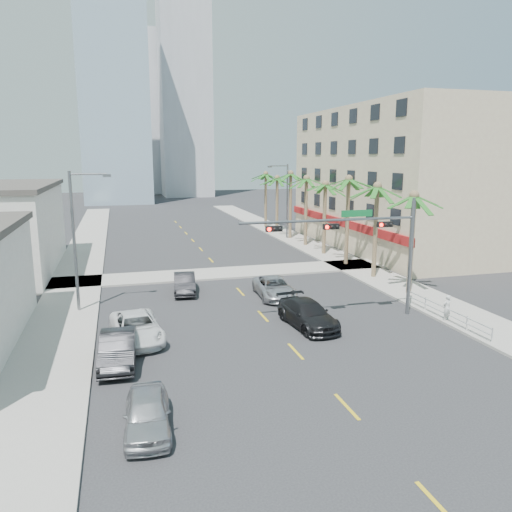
% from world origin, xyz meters
% --- Properties ---
extents(ground, '(260.00, 260.00, 0.00)m').
position_xyz_m(ground, '(0.00, 0.00, 0.00)').
color(ground, '#262628').
rests_on(ground, ground).
extents(sidewalk_right, '(4.00, 120.00, 0.15)m').
position_xyz_m(sidewalk_right, '(12.00, 20.00, 0.07)').
color(sidewalk_right, gray).
rests_on(sidewalk_right, ground).
extents(sidewalk_left, '(4.00, 120.00, 0.15)m').
position_xyz_m(sidewalk_left, '(-12.00, 20.00, 0.07)').
color(sidewalk_left, gray).
rests_on(sidewalk_left, ground).
extents(sidewalk_cross, '(80.00, 4.00, 0.15)m').
position_xyz_m(sidewalk_cross, '(0.00, 22.00, 0.07)').
color(sidewalk_cross, gray).
rests_on(sidewalk_cross, ground).
extents(building_right, '(15.25, 28.00, 15.00)m').
position_xyz_m(building_right, '(21.99, 30.00, 7.50)').
color(building_right, tan).
rests_on(building_right, ground).
extents(tower_far_left, '(14.00, 14.00, 48.00)m').
position_xyz_m(tower_far_left, '(-8.00, 95.00, 24.00)').
color(tower_far_left, '#99B2C6').
rests_on(tower_far_left, ground).
extents(tower_far_right, '(12.00, 12.00, 60.00)m').
position_xyz_m(tower_far_right, '(9.00, 110.00, 30.00)').
color(tower_far_right, '#ADADB2').
rests_on(tower_far_right, ground).
extents(tower_far_center, '(16.00, 16.00, 42.00)m').
position_xyz_m(tower_far_center, '(-3.00, 125.00, 21.00)').
color(tower_far_center, '#ADADB2').
rests_on(tower_far_center, ground).
extents(traffic_signal_mast, '(11.12, 0.54, 7.20)m').
position_xyz_m(traffic_signal_mast, '(5.78, 7.95, 5.06)').
color(traffic_signal_mast, slate).
rests_on(traffic_signal_mast, ground).
extents(palm_tree_0, '(4.80, 4.80, 7.80)m').
position_xyz_m(palm_tree_0, '(11.60, 12.00, 7.08)').
color(palm_tree_0, brown).
rests_on(palm_tree_0, ground).
extents(palm_tree_1, '(4.80, 4.80, 8.16)m').
position_xyz_m(palm_tree_1, '(11.60, 17.20, 7.43)').
color(palm_tree_1, brown).
rests_on(palm_tree_1, ground).
extents(palm_tree_2, '(4.80, 4.80, 8.52)m').
position_xyz_m(palm_tree_2, '(11.60, 22.40, 7.78)').
color(palm_tree_2, brown).
rests_on(palm_tree_2, ground).
extents(palm_tree_3, '(4.80, 4.80, 7.80)m').
position_xyz_m(palm_tree_3, '(11.60, 27.60, 7.08)').
color(palm_tree_3, brown).
rests_on(palm_tree_3, ground).
extents(palm_tree_4, '(4.80, 4.80, 8.16)m').
position_xyz_m(palm_tree_4, '(11.60, 32.80, 7.43)').
color(palm_tree_4, brown).
rests_on(palm_tree_4, ground).
extents(palm_tree_5, '(4.80, 4.80, 8.52)m').
position_xyz_m(palm_tree_5, '(11.60, 38.00, 7.78)').
color(palm_tree_5, brown).
rests_on(palm_tree_5, ground).
extents(palm_tree_6, '(4.80, 4.80, 7.80)m').
position_xyz_m(palm_tree_6, '(11.60, 43.20, 7.08)').
color(palm_tree_6, brown).
rests_on(palm_tree_6, ground).
extents(palm_tree_7, '(4.80, 4.80, 8.16)m').
position_xyz_m(palm_tree_7, '(11.60, 48.40, 7.43)').
color(palm_tree_7, brown).
rests_on(palm_tree_7, ground).
extents(streetlight_left, '(2.55, 0.25, 9.00)m').
position_xyz_m(streetlight_left, '(-11.00, 14.00, 5.06)').
color(streetlight_left, slate).
rests_on(streetlight_left, ground).
extents(streetlight_right, '(2.55, 0.25, 9.00)m').
position_xyz_m(streetlight_right, '(11.00, 38.00, 5.06)').
color(streetlight_right, slate).
rests_on(streetlight_right, ground).
extents(guardrail, '(0.08, 8.08, 1.00)m').
position_xyz_m(guardrail, '(10.30, 6.00, 0.67)').
color(guardrail, silver).
rests_on(guardrail, ground).
extents(car_parked_near, '(1.89, 4.19, 1.40)m').
position_xyz_m(car_parked_near, '(-7.80, -1.67, 0.70)').
color(car_parked_near, '#B8B8BD').
rests_on(car_parked_near, ground).
extents(car_parked_mid, '(1.89, 4.78, 1.55)m').
position_xyz_m(car_parked_mid, '(-8.80, 4.79, 0.77)').
color(car_parked_mid, black).
rests_on(car_parked_mid, ground).
extents(car_parked_far, '(3.00, 5.54, 1.48)m').
position_xyz_m(car_parked_far, '(-7.80, 7.78, 0.74)').
color(car_parked_far, white).
rests_on(car_parked_far, ground).
extents(car_lane_left, '(2.00, 4.49, 1.43)m').
position_xyz_m(car_lane_left, '(-4.00, 16.84, 0.72)').
color(car_lane_left, black).
rests_on(car_lane_left, ground).
extents(car_lane_center, '(2.66, 5.25, 1.42)m').
position_xyz_m(car_lane_center, '(2.00, 13.97, 0.71)').
color(car_lane_center, '#B7B6BB').
rests_on(car_lane_center, ground).
extents(car_lane_right, '(2.67, 5.42, 1.52)m').
position_xyz_m(car_lane_right, '(2.00, 7.48, 0.76)').
color(car_lane_right, black).
rests_on(car_lane_right, ground).
extents(pedestrian, '(0.65, 0.50, 1.58)m').
position_xyz_m(pedestrian, '(10.30, 5.84, 0.94)').
color(pedestrian, silver).
rests_on(pedestrian, sidewalk_right).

